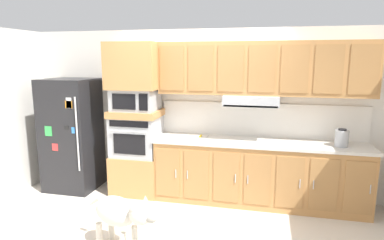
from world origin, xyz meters
TOP-DOWN VIEW (x-y plane):
  - ground_plane at (0.00, 0.00)m, footprint 9.60×9.60m
  - back_kitchen_wall at (0.00, 1.11)m, footprint 6.20×0.12m
  - refrigerator at (-2.02, 0.68)m, footprint 0.76×0.73m
  - oven_base_cabinet at (-0.95, 0.75)m, footprint 0.74×0.62m
  - built_in_oven at (-0.95, 0.75)m, footprint 0.70×0.62m
  - appliance_mid_shelf at (-0.95, 0.75)m, footprint 0.74×0.62m
  - microwave at (-0.95, 0.75)m, footprint 0.64×0.54m
  - appliance_upper_cabinet at (-0.95, 0.75)m, footprint 0.74×0.62m
  - lower_cabinet_run at (0.89, 0.75)m, footprint 2.95×0.63m
  - countertop_slab at (0.89, 0.75)m, footprint 2.99×0.64m
  - backsplash_panel at (0.89, 1.04)m, footprint 2.99×0.02m
  - upper_cabinet_with_hood at (0.88, 0.87)m, footprint 2.95×0.48m
  - screwdriver at (0.04, 0.82)m, footprint 0.13×0.12m
  - electric_kettle at (1.96, 0.70)m, footprint 0.17×0.17m
  - dog at (-0.49, -0.84)m, footprint 0.96×0.51m

SIDE VIEW (x-z plane):
  - ground_plane at x=0.00m, z-range 0.00..0.00m
  - oven_base_cabinet at x=-0.95m, z-range 0.00..0.60m
  - lower_cabinet_run at x=0.89m, z-range 0.00..0.88m
  - dog at x=-0.49m, z-range 0.10..0.78m
  - refrigerator at x=-2.02m, z-range 0.00..1.76m
  - countertop_slab at x=0.89m, z-range 0.88..0.92m
  - built_in_oven at x=-0.95m, z-range 0.60..1.20m
  - screwdriver at x=0.04m, z-range 0.92..0.95m
  - electric_kettle at x=1.96m, z-range 0.91..1.15m
  - backsplash_panel at x=0.89m, z-range 0.92..1.42m
  - back_kitchen_wall at x=0.00m, z-range 0.00..2.50m
  - appliance_mid_shelf at x=-0.95m, z-range 1.20..1.30m
  - microwave at x=-0.95m, z-range 1.30..1.62m
  - upper_cabinet_with_hood at x=0.88m, z-range 1.46..2.34m
  - appliance_upper_cabinet at x=-0.95m, z-range 1.62..2.30m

